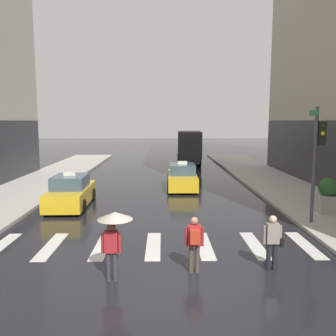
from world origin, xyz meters
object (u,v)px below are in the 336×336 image
planter_near_corner (328,197)px  taxi_lead (71,192)px  pedestrian_with_umbrella (114,227)px  pedestrian_with_handbag (273,239)px  box_truck (189,146)px  traffic_light_pole (318,148)px  pedestrian_with_backpack (194,240)px  taxi_second (182,177)px

planter_near_corner → taxi_lead: bearing=171.4°
pedestrian_with_umbrella → pedestrian_with_handbag: 4.63m
box_truck → planter_near_corner: (5.05, -19.17, -0.98)m
box_truck → traffic_light_pole: bearing=-79.9°
pedestrian_with_backpack → taxi_lead: bearing=124.8°
traffic_light_pole → box_truck: (-3.69, 20.83, -1.41)m
box_truck → pedestrian_with_umbrella: 26.14m
taxi_lead → pedestrian_with_umbrella: 9.22m
traffic_light_pole → taxi_second: (-5.06, 8.25, -2.53)m
taxi_second → pedestrian_with_backpack: 12.79m
traffic_light_pole → pedestrian_with_backpack: traffic_light_pole is taller
box_truck → planter_near_corner: box_truck is taller
taxi_lead → pedestrian_with_backpack: taxi_lead is taller
planter_near_corner → pedestrian_with_handbag: bearing=-126.7°
traffic_light_pole → taxi_lead: 11.88m
taxi_lead → pedestrian_with_umbrella: pedestrian_with_umbrella is taller
pedestrian_with_handbag → pedestrian_with_umbrella: bearing=-172.1°
pedestrian_with_handbag → traffic_light_pole: bearing=54.4°
pedestrian_with_backpack → pedestrian_with_handbag: same height
taxi_lead → box_truck: box_truck is taller
taxi_second → pedestrian_with_handbag: size_ratio=2.77×
pedestrian_with_umbrella → pedestrian_with_handbag: (4.55, 0.63, -0.58)m
pedestrian_with_handbag → pedestrian_with_backpack: bearing=-175.9°
taxi_second → planter_near_corner: size_ratio=2.86×
pedestrian_with_umbrella → planter_near_corner: pedestrian_with_umbrella is taller
taxi_lead → taxi_second: (5.99, 4.71, 0.00)m
traffic_light_pole → taxi_lead: bearing=162.2°
pedestrian_with_backpack → planter_near_corner: bearing=42.3°
traffic_light_pole → pedestrian_with_backpack: size_ratio=2.91×
pedestrian_with_backpack → pedestrian_with_handbag: bearing=4.1°
pedestrian_with_backpack → pedestrian_with_handbag: (2.31, 0.17, -0.04)m
box_truck → pedestrian_with_backpack: size_ratio=4.62×
taxi_second → planter_near_corner: 9.20m
pedestrian_with_umbrella → pedestrian_with_handbag: size_ratio=1.18×
taxi_lead → taxi_second: bearing=38.1°
traffic_light_pole → pedestrian_with_backpack: bearing=-140.2°
traffic_light_pole → planter_near_corner: size_ratio=3.00×
pedestrian_with_umbrella → pedestrian_with_backpack: size_ratio=1.18×
taxi_second → pedestrian_with_umbrella: (-2.62, -13.24, 0.79)m
taxi_second → pedestrian_with_umbrella: bearing=-101.2°
traffic_light_pole → pedestrian_with_umbrella: bearing=-147.0°
traffic_light_pole → taxi_lead: traffic_light_pole is taller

